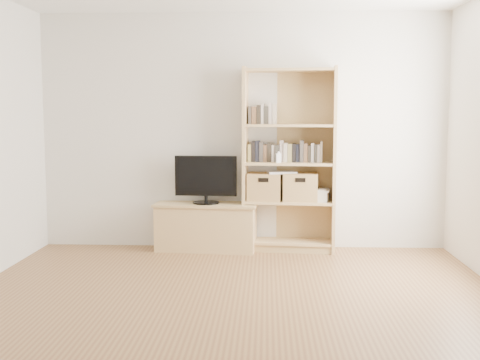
# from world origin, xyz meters

# --- Properties ---
(floor) EXTENTS (4.50, 5.00, 0.01)m
(floor) POSITION_xyz_m (0.00, 0.00, 0.00)
(floor) COLOR brown
(floor) RESTS_ON ground
(back_wall) EXTENTS (4.50, 0.02, 2.60)m
(back_wall) POSITION_xyz_m (0.00, 2.50, 1.30)
(back_wall) COLOR silver
(back_wall) RESTS_ON floor
(front_wall) EXTENTS (4.50, 0.02, 2.60)m
(front_wall) POSITION_xyz_m (0.00, -2.50, 1.30)
(front_wall) COLOR silver
(front_wall) RESTS_ON floor
(tv_stand) EXTENTS (1.11, 0.50, 0.49)m
(tv_stand) POSITION_xyz_m (-0.40, 2.30, 0.25)
(tv_stand) COLOR tan
(tv_stand) RESTS_ON floor
(bookshelf) EXTENTS (1.02, 0.44, 2.00)m
(bookshelf) POSITION_xyz_m (0.51, 2.32, 1.00)
(bookshelf) COLOR tan
(bookshelf) RESTS_ON floor
(television) EXTENTS (0.68, 0.09, 0.53)m
(television) POSITION_xyz_m (-0.40, 2.30, 0.78)
(television) COLOR black
(television) RESTS_ON tv_stand
(books_row_mid) EXTENTS (0.82, 0.22, 0.22)m
(books_row_mid) POSITION_xyz_m (0.52, 2.34, 1.08)
(books_row_mid) COLOR olive
(books_row_mid) RESTS_ON bookshelf
(books_row_upper) EXTENTS (0.40, 0.17, 0.21)m
(books_row_upper) POSITION_xyz_m (0.29, 2.36, 1.49)
(books_row_upper) COLOR olive
(books_row_upper) RESTS_ON bookshelf
(baby_monitor) EXTENTS (0.06, 0.04, 0.10)m
(baby_monitor) POSITION_xyz_m (0.39, 2.22, 1.03)
(baby_monitor) COLOR white
(baby_monitor) RESTS_ON bookshelf
(basket_left) EXTENTS (0.39, 0.33, 0.30)m
(basket_left) POSITION_xyz_m (0.25, 2.34, 0.70)
(basket_left) COLOR #AC8C4D
(basket_left) RESTS_ON bookshelf
(basket_right) EXTENTS (0.39, 0.33, 0.30)m
(basket_right) POSITION_xyz_m (0.63, 2.31, 0.71)
(basket_right) COLOR #AC8C4D
(basket_right) RESTS_ON bookshelf
(laptop) EXTENTS (0.33, 0.26, 0.02)m
(laptop) POSITION_xyz_m (0.43, 2.31, 0.86)
(laptop) COLOR silver
(laptop) RESTS_ON basket_left
(magazine_stack) EXTENTS (0.22, 0.27, 0.11)m
(magazine_stack) POSITION_xyz_m (0.86, 2.29, 0.61)
(magazine_stack) COLOR beige
(magazine_stack) RESTS_ON bookshelf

